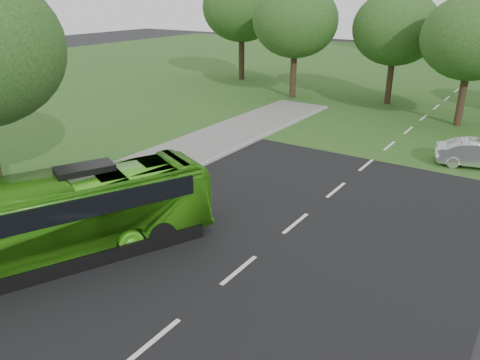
{
  "coord_description": "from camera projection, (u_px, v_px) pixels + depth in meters",
  "views": [
    {
      "loc": [
        7.28,
        -8.85,
        8.46
      ],
      "look_at": [
        -2.17,
        5.31,
        1.6
      ],
      "focal_mm": 35.0,
      "sensor_mm": 36.0,
      "label": 1
    }
  ],
  "objects": [
    {
      "name": "bus",
      "position": [
        59.0,
        218.0,
        15.57
      ],
      "size": [
        6.56,
        10.53,
        2.91
      ],
      "primitive_type": "imported",
      "rotation": [
        0.0,
        0.0,
        -0.43
      ],
      "color": "#3A9315",
      "rests_on": "ground"
    },
    {
      "name": "tree_park_f",
      "position": [
        242.0,
        7.0,
        45.98
      ],
      "size": [
        7.75,
        7.75,
        10.34
      ],
      "color": "black",
      "rests_on": "ground"
    },
    {
      "name": "tree_park_b",
      "position": [
        396.0,
        28.0,
        35.89
      ],
      "size": [
        6.62,
        6.62,
        8.68
      ],
      "color": "black",
      "rests_on": "ground"
    },
    {
      "name": "sedan",
      "position": [
        480.0,
        154.0,
        24.08
      ],
      "size": [
        4.46,
        2.55,
        1.39
      ],
      "primitive_type": "imported",
      "rotation": [
        0.0,
        0.0,
        1.84
      ],
      "color": "silver",
      "rests_on": "ground"
    },
    {
      "name": "tree_park_a",
      "position": [
        295.0,
        21.0,
        37.95
      ],
      "size": [
        6.96,
        6.96,
        9.24
      ],
      "color": "black",
      "rests_on": "ground"
    },
    {
      "name": "street_surfaces",
      "position": [
        406.0,
        127.0,
        31.48
      ],
      "size": [
        120.0,
        120.0,
        0.15
      ],
      "color": "black",
      "rests_on": "ground"
    },
    {
      "name": "ground",
      "position": [
        201.0,
        302.0,
        13.74
      ],
      "size": [
        160.0,
        160.0,
        0.0
      ],
      "primitive_type": "plane",
      "color": "black",
      "rests_on": "ground"
    },
    {
      "name": "tree_park_c",
      "position": [
        472.0,
        38.0,
        29.74
      ],
      "size": [
        6.39,
        6.39,
        8.48
      ],
      "color": "black",
      "rests_on": "ground"
    }
  ]
}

